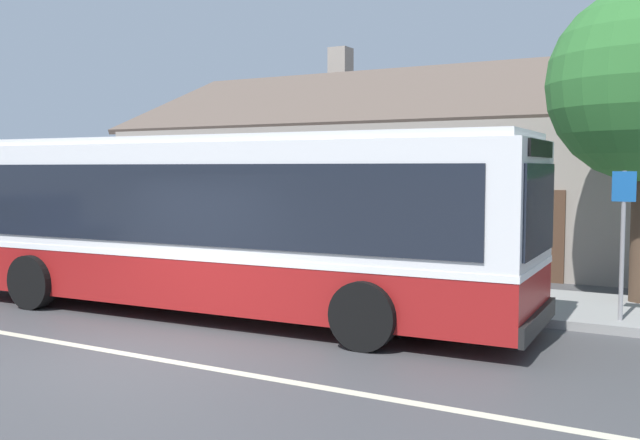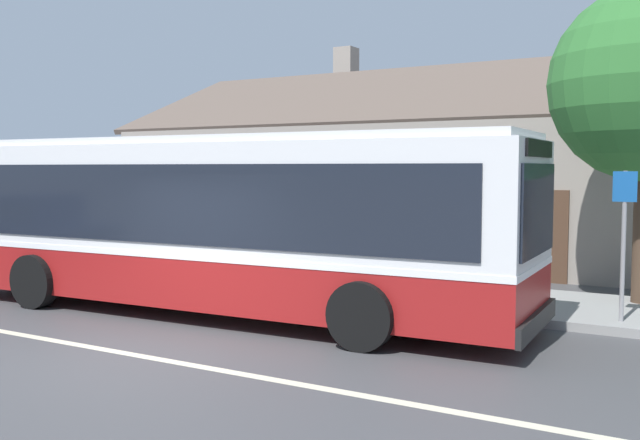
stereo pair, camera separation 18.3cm
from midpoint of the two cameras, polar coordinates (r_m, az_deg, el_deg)
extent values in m
plane|color=#424244|center=(10.41, -14.44, -10.37)|extent=(300.00, 300.00, 0.00)
cube|color=gray|center=(15.17, 1.71, -5.37)|extent=(60.00, 3.00, 0.15)
cube|color=beige|center=(10.41, -14.44, -10.35)|extent=(60.00, 0.16, 0.01)
cube|color=gray|center=(22.93, 13.40, 2.25)|extent=(20.25, 10.95, 3.73)
cube|color=brown|center=(20.42, 11.31, 10.23)|extent=(20.85, 5.53, 2.24)
cube|color=brown|center=(25.64, 15.29, 8.91)|extent=(20.85, 5.53, 2.24)
cube|color=gray|center=(26.31, 2.31, 12.31)|extent=(0.70, 0.70, 1.20)
cube|color=black|center=(21.38, -9.65, 2.67)|extent=(1.10, 0.06, 1.30)
cube|color=#4C3323|center=(16.89, 17.88, -1.26)|extent=(1.00, 0.06, 2.10)
cube|color=maroon|center=(12.98, -8.25, -4.28)|extent=(11.44, 2.95, 0.84)
cube|color=white|center=(12.92, -8.27, -2.23)|extent=(11.46, 2.97, 0.10)
cube|color=silver|center=(12.85, -8.32, 1.97)|extent=(11.44, 2.95, 1.79)
cube|color=silver|center=(12.85, -8.36, 6.24)|extent=(11.21, 2.82, 0.12)
cube|color=black|center=(13.89, -5.24, 1.75)|extent=(10.43, 0.45, 1.29)
cube|color=black|center=(11.85, -11.91, 1.26)|extent=(10.43, 0.45, 1.29)
cube|color=black|center=(10.56, 17.55, 0.81)|extent=(0.13, 2.20, 1.29)
cube|color=black|center=(10.55, 17.65, 5.46)|extent=(0.11, 1.75, 0.24)
cube|color=black|center=(10.76, 17.46, -7.76)|extent=(0.18, 2.50, 0.28)
cube|color=#B21919|center=(14.83, -9.81, -3.24)|extent=(3.18, 0.16, 0.58)
cube|color=black|center=(12.11, 12.65, -1.26)|extent=(0.90, 0.07, 2.38)
cylinder|color=black|center=(12.48, 8.51, -5.51)|extent=(1.01, 0.32, 1.00)
cylinder|color=black|center=(10.20, 3.83, -7.67)|extent=(1.01, 0.32, 1.00)
cylinder|color=black|center=(15.92, -14.71, -3.51)|extent=(1.01, 0.32, 1.00)
cylinder|color=black|center=(14.20, -21.56, -4.58)|extent=(1.01, 0.32, 1.00)
cube|color=brown|center=(20.20, -18.65, -1.70)|extent=(1.84, 0.10, 0.04)
cube|color=brown|center=(20.10, -18.96, -1.73)|extent=(1.84, 0.10, 0.04)
cube|color=brown|center=(20.01, -19.27, -1.77)|extent=(1.84, 0.10, 0.04)
cube|color=brown|center=(19.90, -19.57, -0.94)|extent=(1.84, 0.04, 0.10)
cube|color=brown|center=(19.89, -19.58, -0.54)|extent=(1.84, 0.04, 0.10)
cube|color=black|center=(19.58, -17.53, -2.51)|extent=(0.08, 0.43, 0.45)
cube|color=black|center=(20.69, -20.29, -2.23)|extent=(0.08, 0.43, 0.45)
cube|color=brown|center=(17.21, -10.87, -2.54)|extent=(1.65, 0.10, 0.04)
cube|color=brown|center=(17.10, -11.19, -2.59)|extent=(1.65, 0.10, 0.04)
cube|color=brown|center=(17.00, -11.51, -2.63)|extent=(1.65, 0.10, 0.04)
cube|color=brown|center=(16.87, -11.81, -1.66)|extent=(1.65, 0.04, 0.10)
cube|color=brown|center=(16.86, -11.81, -1.19)|extent=(1.65, 0.04, 0.10)
cube|color=black|center=(16.71, -9.47, -3.50)|extent=(0.08, 0.43, 0.45)
cube|color=black|center=(17.57, -12.81, -3.17)|extent=(0.08, 0.43, 0.45)
cylinder|color=gray|center=(12.31, 23.49, -1.96)|extent=(0.07, 0.07, 2.40)
cube|color=#1959A5|center=(12.23, 23.61, 2.46)|extent=(0.36, 0.03, 0.48)
camera|label=1|loc=(0.09, -89.58, 0.03)|focal=40.00mm
camera|label=2|loc=(0.09, 90.42, -0.03)|focal=40.00mm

